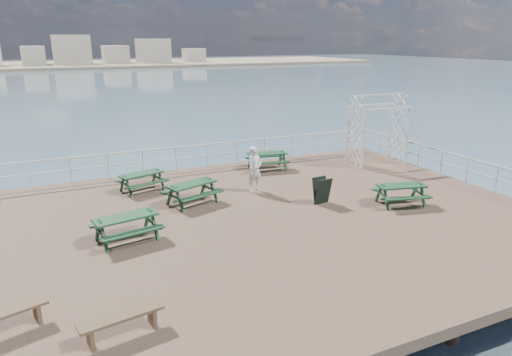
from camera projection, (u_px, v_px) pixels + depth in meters
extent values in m
cube|color=brown|center=(274.00, 221.00, 15.31)|extent=(18.00, 14.00, 0.30)
plane|color=#42626F|center=(111.00, 111.00, 50.61)|extent=(300.00, 300.00, 0.00)
cube|color=tan|center=(118.00, 64.00, 139.03)|extent=(160.00, 40.00, 0.80)
cube|color=beige|center=(34.00, 55.00, 126.39)|extent=(6.00, 8.00, 5.00)
cube|color=beige|center=(71.00, 49.00, 129.94)|extent=(10.00, 8.00, 8.00)
cube|color=beige|center=(115.00, 54.00, 135.17)|extent=(7.00, 8.00, 5.00)
cube|color=beige|center=(152.00, 50.00, 139.27)|extent=(9.00, 8.00, 7.00)
cube|color=beige|center=(193.00, 55.00, 144.90)|extent=(6.00, 8.00, 4.00)
cylinder|color=brown|center=(34.00, 231.00, 17.44)|extent=(0.36, 0.36, 2.10)
cylinder|color=brown|center=(356.00, 182.00, 23.43)|extent=(0.36, 0.36, 2.10)
cube|color=silver|center=(207.00, 145.00, 20.91)|extent=(17.70, 0.07, 0.07)
cube|color=silver|center=(207.00, 155.00, 21.05)|extent=(17.70, 0.05, 0.05)
cube|color=silver|center=(469.00, 158.00, 18.49)|extent=(0.07, 13.70, 0.07)
cube|color=silver|center=(467.00, 170.00, 18.64)|extent=(0.05, 13.70, 0.05)
cube|color=#153A1B|center=(192.00, 184.00, 16.28)|extent=(1.92, 1.24, 0.06)
cube|color=#153A1B|center=(183.00, 188.00, 16.78)|extent=(1.78, 0.82, 0.05)
cube|color=#153A1B|center=(202.00, 195.00, 15.95)|extent=(1.78, 0.82, 0.05)
cube|color=#153A1B|center=(175.00, 197.00, 15.88)|extent=(0.54, 1.39, 0.06)
cube|color=#153A1B|center=(209.00, 188.00, 16.86)|extent=(0.54, 1.39, 0.06)
cube|color=#153A1B|center=(170.00, 196.00, 16.10)|extent=(0.24, 0.51, 0.87)
cube|color=#153A1B|center=(180.00, 200.00, 15.69)|extent=(0.24, 0.51, 0.87)
cube|color=#153A1B|center=(204.00, 187.00, 17.09)|extent=(0.24, 0.51, 0.87)
cube|color=#153A1B|center=(214.00, 191.00, 16.67)|extent=(0.24, 0.51, 0.87)
cube|color=#153A1B|center=(192.00, 197.00, 16.42)|extent=(1.53, 0.59, 0.06)
cube|color=#153A1B|center=(141.00, 174.00, 17.68)|extent=(1.78, 1.10, 0.06)
cube|color=#153A1B|center=(135.00, 177.00, 18.15)|extent=(1.66, 0.70, 0.05)
cube|color=#153A1B|center=(149.00, 184.00, 17.36)|extent=(1.66, 0.70, 0.05)
cube|color=#153A1B|center=(125.00, 184.00, 17.32)|extent=(0.46, 1.30, 0.06)
cube|color=#153A1B|center=(158.00, 177.00, 18.20)|extent=(0.46, 1.30, 0.06)
cube|color=#153A1B|center=(122.00, 184.00, 17.54)|extent=(0.21, 0.48, 0.81)
cube|color=#153A1B|center=(129.00, 187.00, 17.14)|extent=(0.21, 0.48, 0.81)
cube|color=#153A1B|center=(154.00, 177.00, 18.41)|extent=(0.21, 0.48, 0.81)
cube|color=#153A1B|center=(161.00, 180.00, 18.01)|extent=(0.21, 0.48, 0.81)
cube|color=#153A1B|center=(142.00, 185.00, 17.81)|extent=(1.44, 0.50, 0.06)
cube|color=#153A1B|center=(267.00, 154.00, 20.65)|extent=(1.84, 0.94, 0.06)
cube|color=#153A1B|center=(263.00, 156.00, 21.28)|extent=(1.78, 0.51, 0.05)
cube|color=#153A1B|center=(271.00, 163.00, 20.20)|extent=(1.78, 0.51, 0.05)
cube|color=#153A1B|center=(252.00, 161.00, 20.55)|extent=(0.29, 1.41, 0.06)
cube|color=#153A1B|center=(282.00, 159.00, 20.94)|extent=(0.29, 1.41, 0.06)
cube|color=#153A1B|center=(250.00, 161.00, 20.83)|extent=(0.15, 0.51, 0.86)
cube|color=#153A1B|center=(253.00, 164.00, 20.29)|extent=(0.15, 0.51, 0.86)
cube|color=#153A1B|center=(280.00, 158.00, 21.22)|extent=(0.15, 0.51, 0.86)
cube|color=#153A1B|center=(284.00, 161.00, 20.68)|extent=(0.15, 0.51, 0.86)
cube|color=#153A1B|center=(267.00, 164.00, 20.79)|extent=(1.56, 0.31, 0.06)
cube|color=#153A1B|center=(126.00, 217.00, 13.25)|extent=(1.90, 1.02, 0.06)
cube|color=#153A1B|center=(119.00, 220.00, 13.80)|extent=(1.82, 0.57, 0.05)
cube|color=#153A1B|center=(134.00, 233.00, 12.86)|extent=(1.82, 0.57, 0.05)
cube|color=#153A1B|center=(101.00, 233.00, 12.92)|extent=(0.34, 1.44, 0.06)
cube|color=#153A1B|center=(151.00, 221.00, 13.75)|extent=(0.34, 1.44, 0.06)
cube|color=#153A1B|center=(98.00, 231.00, 13.17)|extent=(0.17, 0.52, 0.88)
cube|color=#153A1B|center=(104.00, 238.00, 12.70)|extent=(0.17, 0.52, 0.88)
cube|color=#153A1B|center=(147.00, 220.00, 14.00)|extent=(0.17, 0.52, 0.88)
cube|color=#153A1B|center=(155.00, 226.00, 13.53)|extent=(0.17, 0.52, 0.88)
cube|color=#153A1B|center=(127.00, 233.00, 13.39)|extent=(1.59, 0.37, 0.06)
cube|color=#153A1B|center=(402.00, 186.00, 16.21)|extent=(1.80, 1.04, 0.06)
cube|color=#153A1B|center=(393.00, 188.00, 16.82)|extent=(1.70, 0.63, 0.05)
cube|color=#153A1B|center=(409.00, 198.00, 15.76)|extent=(1.70, 0.63, 0.05)
cube|color=#153A1B|center=(382.00, 195.00, 16.17)|extent=(0.40, 1.34, 0.06)
cube|color=#153A1B|center=(419.00, 192.00, 16.42)|extent=(0.40, 1.34, 0.06)
cube|color=#153A1B|center=(379.00, 193.00, 16.44)|extent=(0.19, 0.49, 0.82)
cube|color=#153A1B|center=(386.00, 199.00, 15.91)|extent=(0.19, 0.49, 0.82)
cube|color=#153A1B|center=(415.00, 191.00, 16.70)|extent=(0.19, 0.49, 0.82)
cube|color=#153A1B|center=(423.00, 196.00, 16.17)|extent=(0.19, 0.49, 0.82)
cube|color=#153A1B|center=(400.00, 198.00, 16.34)|extent=(1.48, 0.43, 0.06)
cube|color=brown|center=(2.00, 313.00, 9.09)|extent=(1.73, 0.87, 0.06)
cube|color=brown|center=(37.00, 312.00, 9.56)|extent=(0.18, 0.37, 0.42)
cube|color=brown|center=(121.00, 316.00, 9.01)|extent=(1.72, 0.67, 0.06)
cube|color=brown|center=(90.00, 338.00, 8.75)|extent=(0.14, 0.36, 0.42)
cube|color=brown|center=(152.00, 316.00, 9.42)|extent=(0.14, 0.36, 0.42)
cube|color=silver|center=(363.00, 140.00, 20.59)|extent=(0.11, 0.11, 2.63)
cube|color=silver|center=(348.00, 135.00, 21.77)|extent=(0.11, 0.11, 2.63)
cube|color=silver|center=(407.00, 136.00, 21.39)|extent=(0.11, 0.11, 2.63)
cube|color=silver|center=(390.00, 131.00, 22.57)|extent=(0.11, 0.11, 2.63)
cube|color=silver|center=(388.00, 109.00, 20.59)|extent=(2.63, 0.29, 0.09)
cube|color=silver|center=(372.00, 105.00, 21.77)|extent=(2.63, 0.29, 0.09)
cube|color=silver|center=(381.00, 95.00, 21.02)|extent=(2.63, 0.28, 0.08)
cube|color=black|center=(323.00, 192.00, 16.27)|extent=(0.61, 0.29, 0.98)
cube|color=black|center=(320.00, 190.00, 16.43)|extent=(0.61, 0.29, 0.98)
imported|color=white|center=(255.00, 169.00, 17.56)|extent=(0.74, 0.58, 1.78)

